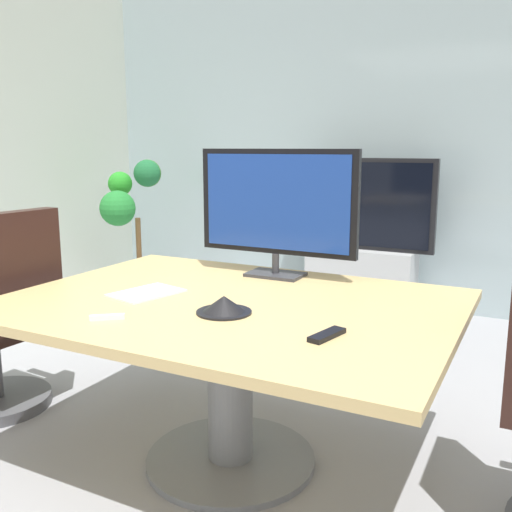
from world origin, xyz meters
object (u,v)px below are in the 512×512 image
Objects in this scene: potted_plant at (134,218)px; conference_phone at (224,305)px; tv_monitor at (277,205)px; remote_control at (327,335)px; conference_table at (230,339)px; wall_display_unit at (361,261)px; office_chair_left at (3,330)px.

conference_phone is at bearing -44.75° from potted_plant.
conference_phone is at bearing -81.99° from tv_monitor.
potted_plant is 5.83× the size of conference_phone.
tv_monitor is 4.94× the size of remote_control.
conference_table is 8.57× the size of conference_phone.
conference_table is 1.44× the size of wall_display_unit.
potted_plant reaches higher than remote_control.
wall_display_unit is 2.80m from conference_phone.
conference_phone is at bearing -84.45° from wall_display_unit.
conference_table is 2.25× the size of tv_monitor.
tv_monitor is 2.19m from wall_display_unit.
wall_display_unit is 2.14m from potted_plant.
remote_control is (2.81, -2.41, 0.02)m from potted_plant.
remote_control is (0.46, -0.09, -0.02)m from conference_phone.
conference_phone is at bearing -66.53° from conference_table.
tv_monitor is at bearing 138.89° from remote_control.
office_chair_left is 2.93m from wall_display_unit.
conference_phone is (1.39, -0.07, 0.33)m from office_chair_left.
tv_monitor is 0.65× the size of potted_plant.
potted_plant is (-2.07, -0.45, 0.30)m from wall_display_unit.
office_chair_left is 1.43m from conference_phone.
tv_monitor is (-0.02, 0.52, 0.53)m from conference_table.
conference_phone is 1.29× the size of remote_control.
conference_phone is (0.08, -0.17, 0.21)m from conference_table.
office_chair_left is (-1.32, -0.11, -0.12)m from conference_table.
remote_control is at bearing -26.14° from conference_table.
conference_table is 0.28m from conference_phone.
potted_plant is at bearing 152.58° from remote_control.
office_chair_left reaches higher than remote_control.
potted_plant is 7.55× the size of remote_control.
wall_display_unit is 1.02× the size of potted_plant.
wall_display_unit reaches higher than remote_control.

